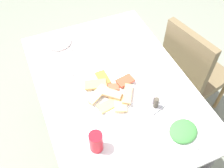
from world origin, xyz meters
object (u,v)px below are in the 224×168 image
(dining_table, at_px, (114,92))
(pide_platter, at_px, (110,91))
(salad_plate_greens, at_px, (183,132))
(spoon, at_px, (72,64))
(paper_napkin, at_px, (70,65))
(dining_chair, at_px, (191,69))
(fork, at_px, (67,66))
(salad_plate_rice, at_px, (59,43))
(soda_can, at_px, (96,142))
(condiment_caddy, at_px, (154,103))

(dining_table, relative_size, pide_platter, 3.77)
(salad_plate_greens, distance_m, spoon, 0.77)
(paper_napkin, bearing_deg, dining_table, 38.26)
(dining_table, bearing_deg, pide_platter, -41.90)
(paper_napkin, relative_size, spoon, 0.78)
(dining_chair, height_order, spoon, dining_chair)
(fork, bearing_deg, spoon, 83.89)
(paper_napkin, height_order, spoon, spoon)
(pide_platter, bearing_deg, spoon, -156.37)
(salad_plate_greens, bearing_deg, spoon, -151.23)
(salad_plate_rice, relative_size, paper_napkin, 1.62)
(dining_table, bearing_deg, spoon, -144.42)
(salad_plate_greens, bearing_deg, salad_plate_rice, -155.79)
(soda_can, height_order, fork, soda_can)
(fork, bearing_deg, salad_plate_rice, 171.49)
(salad_plate_greens, relative_size, spoon, 1.22)
(soda_can, xyz_separation_m, fork, (-0.58, 0.02, -0.06))
(pide_platter, distance_m, salad_plate_greens, 0.45)
(salad_plate_rice, xyz_separation_m, fork, (0.21, -0.01, -0.01))
(dining_chair, xyz_separation_m, condiment_caddy, (0.32, -0.53, 0.28))
(dining_table, relative_size, spoon, 6.88)
(dining_table, xyz_separation_m, condiment_caddy, (0.23, 0.14, 0.10))
(paper_napkin, relative_size, condiment_caddy, 1.24)
(soda_can, bearing_deg, pide_platter, 146.66)
(dining_chair, bearing_deg, paper_napkin, -99.57)
(fork, distance_m, spoon, 0.04)
(dining_table, relative_size, salad_plate_rice, 5.43)
(pide_platter, distance_m, fork, 0.34)
(fork, relative_size, spoon, 1.07)
(paper_napkin, bearing_deg, soda_can, -3.89)
(dining_table, xyz_separation_m, dining_chair, (-0.10, 0.67, -0.18))
(dining_chair, xyz_separation_m, paper_napkin, (-0.15, -0.87, 0.26))
(condiment_caddy, bearing_deg, pide_platter, -132.60)
(dining_table, distance_m, soda_can, 0.43)
(dining_chair, bearing_deg, salad_plate_rice, -112.15)
(salad_plate_greens, xyz_separation_m, paper_napkin, (-0.68, -0.39, -0.01))
(salad_plate_greens, distance_m, condiment_caddy, 0.21)
(salad_plate_rice, xyz_separation_m, soda_can, (0.79, -0.03, 0.04))
(dining_chair, distance_m, soda_can, 1.06)
(paper_napkin, bearing_deg, pide_platter, 26.48)
(dining_table, bearing_deg, salad_plate_rice, -156.00)
(pide_platter, distance_m, soda_can, 0.34)
(pide_platter, relative_size, salad_plate_rice, 1.44)
(dining_chair, height_order, pide_platter, dining_chair)
(salad_plate_greens, height_order, condiment_caddy, condiment_caddy)
(dining_chair, distance_m, condiment_caddy, 0.68)
(dining_table, relative_size, salad_plate_greens, 5.62)
(dining_table, height_order, paper_napkin, paper_napkin)
(pide_platter, height_order, condiment_caddy, condiment_caddy)
(salad_plate_greens, bearing_deg, fork, -148.95)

